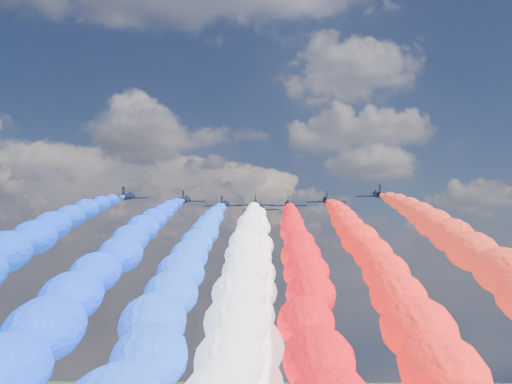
# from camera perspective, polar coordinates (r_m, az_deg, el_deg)

# --- Properties ---
(jet_0) EXTENTS (9.47, 12.87, 4.76)m
(jet_0) POSITION_cam_1_polar(r_m,az_deg,el_deg) (137.39, -12.05, -0.42)
(jet_0) COLOR black
(trail_0) EXTENTS (7.33, 110.52, 37.12)m
(trail_0) POSITION_cam_1_polar(r_m,az_deg,el_deg) (82.15, -21.64, -6.09)
(trail_0) COLOR #0B37DE
(jet_1) EXTENTS (9.52, 12.91, 4.76)m
(jet_1) POSITION_cam_1_polar(r_m,az_deg,el_deg) (141.23, -6.70, -0.75)
(jet_1) COLOR black
(trail_1) EXTENTS (7.33, 110.52, 37.12)m
(trail_1) POSITION_cam_1_polar(r_m,az_deg,el_deg) (84.31, -12.35, -6.50)
(trail_1) COLOR #0F3DF8
(jet_2) EXTENTS (9.98, 13.23, 4.76)m
(jet_2) POSITION_cam_1_polar(r_m,az_deg,el_deg) (149.39, -3.02, -1.18)
(jet_2) COLOR black
(trail_2) EXTENTS (7.33, 110.52, 37.12)m
(trail_2) POSITION_cam_1_polar(r_m,az_deg,el_deg) (91.83, -5.86, -6.75)
(trail_2) COLOR blue
(jet_3) EXTENTS (9.43, 12.84, 4.76)m
(jet_3) POSITION_cam_1_polar(r_m,az_deg,el_deg) (147.88, -0.04, -1.13)
(jet_3) COLOR black
(trail_3) EXTENTS (7.33, 110.52, 37.12)m
(trail_3) POSITION_cam_1_polar(r_m,az_deg,el_deg) (90.07, -0.99, -6.76)
(trail_3) COLOR white
(jet_4) EXTENTS (9.66, 13.01, 4.76)m
(jet_4) POSITION_cam_1_polar(r_m,az_deg,el_deg) (158.24, 0.48, -1.58)
(jet_4) COLOR black
(trail_4) EXTENTS (7.33, 110.52, 37.12)m
(trail_4) POSITION_cam_1_polar(r_m,az_deg,el_deg) (100.48, -0.07, -6.89)
(trail_4) COLOR white
(jet_5) EXTENTS (9.47, 12.87, 4.76)m
(jet_5) POSITION_cam_1_polar(r_m,az_deg,el_deg) (149.08, 3.04, -1.17)
(jet_5) COLOR black
(trail_5) EXTENTS (7.33, 110.52, 37.12)m
(trail_5) POSITION_cam_1_polar(r_m,az_deg,el_deg) (91.28, 4.08, -6.76)
(trail_5) COLOR red
(jet_6) EXTENTS (9.86, 13.15, 4.76)m
(jet_6) POSITION_cam_1_polar(r_m,az_deg,el_deg) (142.36, 6.65, -0.80)
(jet_6) COLOR black
(trail_6) EXTENTS (7.33, 110.52, 37.12)m
(trail_6) POSITION_cam_1_polar(r_m,az_deg,el_deg) (84.87, 10.28, -6.56)
(trail_6) COLOR red
(jet_7) EXTENTS (10.12, 13.33, 4.76)m
(jet_7) POSITION_cam_1_polar(r_m,az_deg,el_deg) (134.03, 11.45, -0.25)
(jet_7) COLOR black
(trail_7) EXTENTS (7.33, 110.52, 37.12)m
(trail_7) POSITION_cam_1_polar(r_m,az_deg,el_deg) (77.60, 19.04, -6.13)
(trail_7) COLOR red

